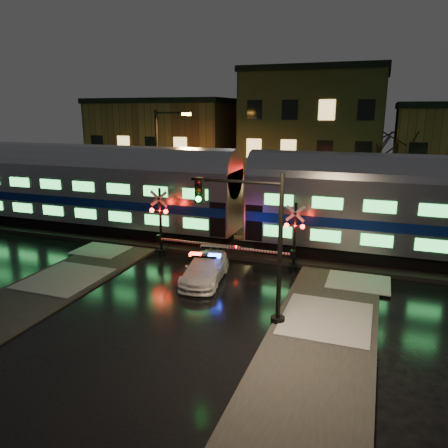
% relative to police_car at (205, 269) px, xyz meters
% --- Properties ---
extents(ground, '(120.00, 120.00, 0.00)m').
position_rel_police_car_xyz_m(ground, '(-0.20, 0.62, -0.65)').
color(ground, black).
rests_on(ground, ground).
extents(ballast, '(90.00, 4.20, 0.24)m').
position_rel_police_car_xyz_m(ballast, '(-0.20, 5.62, -0.53)').
color(ballast, black).
rests_on(ballast, ground).
extents(sidewalk_left, '(4.00, 20.00, 0.12)m').
position_rel_police_car_xyz_m(sidewalk_left, '(-6.70, -5.38, -0.59)').
color(sidewalk_left, '#2D2D2D').
rests_on(sidewalk_left, ground).
extents(sidewalk_right, '(4.00, 20.00, 0.12)m').
position_rel_police_car_xyz_m(sidewalk_right, '(6.30, -5.38, -0.59)').
color(sidewalk_right, '#2D2D2D').
rests_on(sidewalk_right, ground).
extents(building_left, '(14.00, 10.00, 9.00)m').
position_rel_police_car_xyz_m(building_left, '(-13.20, 22.62, 3.85)').
color(building_left, brown).
rests_on(building_left, ground).
extents(building_mid, '(12.00, 11.00, 11.50)m').
position_rel_police_car_xyz_m(building_mid, '(1.80, 23.12, 5.10)').
color(building_mid, brown).
rests_on(building_mid, ground).
extents(train, '(51.00, 3.12, 5.92)m').
position_rel_police_car_xyz_m(train, '(0.23, 5.61, 2.73)').
color(train, black).
rests_on(train, ballast).
extents(police_car, '(2.40, 4.66, 1.45)m').
position_rel_police_car_xyz_m(police_car, '(0.00, 0.00, 0.00)').
color(police_car, white).
rests_on(police_car, ground).
extents(crossing_signal_right, '(5.26, 0.63, 3.73)m').
position_rel_police_car_xyz_m(crossing_signal_right, '(3.52, 2.91, 0.88)').
color(crossing_signal_right, black).
rests_on(crossing_signal_right, ground).
extents(crossing_signal_left, '(5.67, 0.65, 4.01)m').
position_rel_police_car_xyz_m(crossing_signal_left, '(-3.68, 2.92, 1.01)').
color(crossing_signal_left, black).
rests_on(crossing_signal_left, ground).
extents(traffic_light, '(3.95, 0.71, 6.10)m').
position_rel_police_car_xyz_m(traffic_light, '(3.52, -3.30, 2.59)').
color(traffic_light, black).
rests_on(traffic_light, ground).
extents(streetlight, '(2.81, 0.29, 8.41)m').
position_rel_police_car_xyz_m(streetlight, '(-7.39, 9.62, 4.20)').
color(streetlight, black).
rests_on(streetlight, ground).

